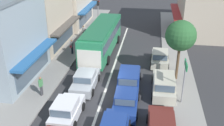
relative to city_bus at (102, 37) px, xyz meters
The scene contains 18 objects.
ground_plane 8.80m from the city_bus, 77.56° to the right, with size 140.00×140.00×0.00m, color #2D2D30.
lane_centre_line 5.12m from the city_bus, 67.14° to the right, with size 0.20×28.00×0.01m, color silver.
sidewalk_left 5.79m from the city_bus, 154.18° to the right, with size 5.20×44.00×0.14m, color gray.
kerb_right 8.60m from the city_bus, 16.55° to the right, with size 2.80×44.00×0.12m, color gray.
shopfront_mid_block 8.69m from the city_bus, behind, with size 8.30×8.46×8.34m.
city_bus is the anchor object (origin of this frame).
wagon_behind_bus_mid 8.08m from the city_bus, 62.31° to the right, with size 2.02×4.54×1.58m.
sedan_adjacent_lane_lead 7.90m from the city_bus, 89.31° to the right, with size 1.93×4.21×1.47m.
hatchback_behind_bus_near 12.32m from the city_bus, 90.48° to the right, with size 1.83×3.71×1.54m.
sedan_queue_far_back 11.15m from the city_bus, 69.85° to the right, with size 1.96×4.23×1.47m.
parked_wagon_kerb_second 10.15m from the city_bus, 48.97° to the right, with size 1.96×4.51×1.58m.
parked_hatchback_kerb_third 6.79m from the city_bus, 18.53° to the right, with size 1.87×3.73×1.54m.
traffic_light_downstreet 8.19m from the city_bus, 104.50° to the left, with size 0.32×0.24×4.20m.
directional_road_sign 12.08m from the city_bus, 48.71° to the right, with size 0.10×1.40×3.60m.
street_tree_right 9.64m from the city_bus, 33.73° to the right, with size 2.61×2.61×5.50m.
pedestrian_with_handbag_near 3.40m from the city_bus, 160.43° to the right, with size 0.28×0.66×1.63m.
pedestrian_browsing_midblock 10.25m from the city_bus, 107.12° to the right, with size 0.22×0.57×1.63m.
pedestrian_far_walker 5.27m from the city_bus, 127.41° to the left, with size 0.65×0.42×1.63m.
Camera 1 is at (3.52, -18.27, 11.32)m, focal length 42.00 mm.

